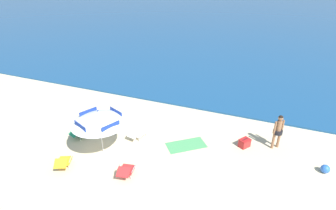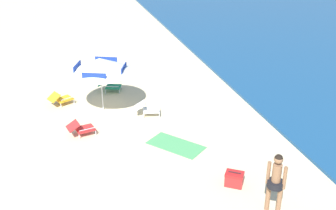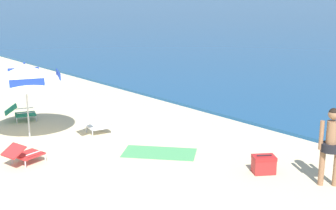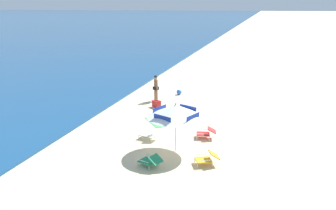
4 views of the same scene
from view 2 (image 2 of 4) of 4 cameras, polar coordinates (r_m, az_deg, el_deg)
name	(u,v)px [view 2 (image 2 of 4)]	position (r m, az deg, el deg)	size (l,w,h in m)	color
beach_umbrella_striped_main	(100,65)	(15.73, -8.99, 5.22)	(2.86, 2.86, 2.10)	silver
lounge_chair_under_umbrella	(147,108)	(15.71, -2.78, -0.46)	(0.71, 0.98, 0.53)	white
lounge_chair_beside_umbrella	(81,128)	(14.64, -11.49, -2.98)	(0.70, 0.97, 0.52)	red
lounge_chair_facing_sea	(110,85)	(17.91, -7.73, 2.64)	(0.81, 1.02, 0.53)	#1E7F56
lounge_chair_spare_folded	(61,98)	(17.02, -14.07, 0.86)	(0.86, 1.03, 0.53)	gold
person_standing_near_shore	(276,180)	(10.92, 14.13, -9.57)	(0.41, 0.41, 1.67)	#8C6042
cooler_box	(234,179)	(12.09, 8.78, -9.68)	(0.57, 0.61, 0.43)	red
beach_towel	(176,145)	(13.88, 1.04, -5.35)	(0.90, 1.80, 0.01)	#4C9E5B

